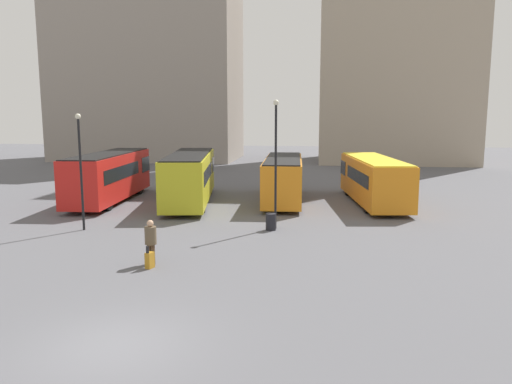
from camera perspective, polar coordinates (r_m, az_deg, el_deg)
ground_plane at (r=13.68m, az=-15.89°, el=-16.54°), size 160.00×160.00×0.00m
building_block_left at (r=67.17m, az=-12.26°, el=15.91°), size 22.59×12.44×28.42m
bus_0 at (r=34.72m, az=-16.38°, el=1.87°), size 3.08×10.57×3.24m
bus_1 at (r=33.06m, az=-7.56°, el=1.84°), size 4.18×11.36×3.26m
bus_2 at (r=33.35m, az=3.13°, el=1.64°), size 2.81×9.85×2.93m
bus_3 at (r=33.42m, az=13.28°, el=1.48°), size 3.80×10.55×2.97m
traveler at (r=19.81m, az=-11.95°, el=-5.17°), size 0.56×0.56×1.76m
suitcase at (r=19.51m, az=-12.06°, el=-7.62°), size 0.31×0.39×0.89m
lamp_post_0 at (r=25.07m, az=2.27°, el=4.25°), size 0.28×0.28×6.50m
lamp_post_1 at (r=26.22m, az=-19.42°, el=3.19°), size 0.28×0.28×5.82m
trash_bin at (r=25.16m, az=1.71°, el=-3.43°), size 0.52×0.52×0.85m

